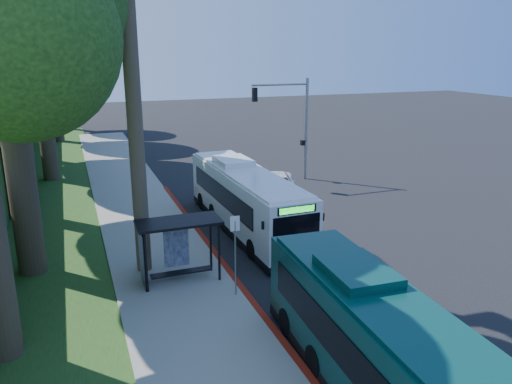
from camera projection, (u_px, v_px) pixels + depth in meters
name	position (u px, v px, depth m)	size (l,w,h in m)	color
ground	(307.00, 234.00, 24.79)	(140.00, 140.00, 0.00)	black
sidewalk	(160.00, 253.00, 22.28)	(4.50, 70.00, 0.12)	gray
red_curb	(237.00, 283.00, 19.47)	(0.25, 30.00, 0.13)	maroon
grass_verge	(27.00, 233.00, 24.84)	(8.00, 70.00, 0.06)	#234719
bus_shelter	(172.00, 239.00, 19.25)	(3.20, 1.51, 2.55)	black
stop_sign_pole	(235.00, 245.00, 17.88)	(0.35, 0.06, 3.17)	gray
traffic_signal_pole	(293.00, 117.00, 33.85)	(4.10, 0.30, 7.00)	gray
tree_2	(36.00, 23.00, 32.21)	(8.82, 8.40, 15.12)	#382B1E
tree_3	(10.00, 7.00, 38.30)	(10.08, 9.60, 17.28)	#382B1E
tree_4	(49.00, 40.00, 46.96)	(8.40, 8.00, 14.14)	#382B1E
tree_5	(61.00, 48.00, 54.70)	(7.35, 7.00, 12.86)	#382B1E
white_bus	(245.00, 198.00, 25.05)	(2.69, 11.27, 3.34)	white
teal_bus	(388.00, 356.00, 12.26)	(2.85, 11.00, 3.25)	#0A3934
pickup	(275.00, 188.00, 30.16)	(2.63, 5.70, 1.58)	white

